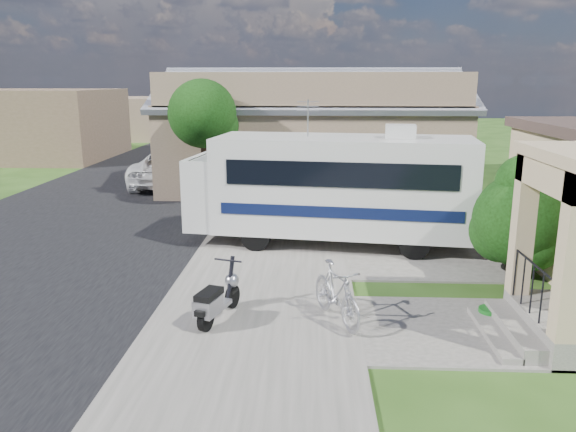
{
  "coord_description": "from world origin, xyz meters",
  "views": [
    {
      "loc": [
        0.12,
        -10.71,
        4.5
      ],
      "look_at": [
        -0.5,
        2.5,
        1.3
      ],
      "focal_mm": 35.0,
      "sensor_mm": 36.0,
      "label": 1
    }
  ],
  "objects_px": {
    "scooter": "(217,300)",
    "pickup_truck": "(173,167)",
    "garden_hose": "(490,315)",
    "shrub": "(523,216)",
    "bicycle": "(336,296)",
    "motorhome": "(332,185)",
    "van": "(188,150)"
  },
  "relations": [
    {
      "from": "van",
      "to": "garden_hose",
      "type": "distance_m",
      "value": 22.53
    },
    {
      "from": "pickup_truck",
      "to": "motorhome",
      "type": "bearing_deg",
      "value": 127.39
    },
    {
      "from": "pickup_truck",
      "to": "garden_hose",
      "type": "xyz_separation_m",
      "value": [
        9.62,
        -13.98,
        -0.69
      ]
    },
    {
      "from": "motorhome",
      "to": "pickup_truck",
      "type": "xyz_separation_m",
      "value": [
        -6.7,
        8.95,
        -0.9
      ]
    },
    {
      "from": "shrub",
      "to": "scooter",
      "type": "xyz_separation_m",
      "value": [
        -6.62,
        -2.95,
        -1.0
      ]
    },
    {
      "from": "garden_hose",
      "to": "shrub",
      "type": "bearing_deg",
      "value": 61.33
    },
    {
      "from": "motorhome",
      "to": "shrub",
      "type": "xyz_separation_m",
      "value": [
        4.3,
        -2.5,
        -0.22
      ]
    },
    {
      "from": "van",
      "to": "garden_hose",
      "type": "bearing_deg",
      "value": -53.06
    },
    {
      "from": "garden_hose",
      "to": "scooter",
      "type": "bearing_deg",
      "value": -175.41
    },
    {
      "from": "pickup_truck",
      "to": "garden_hose",
      "type": "distance_m",
      "value": 16.98
    },
    {
      "from": "shrub",
      "to": "van",
      "type": "relative_size",
      "value": 0.53
    },
    {
      "from": "bicycle",
      "to": "pickup_truck",
      "type": "height_order",
      "value": "pickup_truck"
    },
    {
      "from": "motorhome",
      "to": "shrub",
      "type": "height_order",
      "value": "motorhome"
    },
    {
      "from": "shrub",
      "to": "van",
      "type": "height_order",
      "value": "shrub"
    },
    {
      "from": "shrub",
      "to": "garden_hose",
      "type": "distance_m",
      "value": 3.19
    },
    {
      "from": "van",
      "to": "shrub",
      "type": "bearing_deg",
      "value": -46.55
    },
    {
      "from": "shrub",
      "to": "scooter",
      "type": "relative_size",
      "value": 1.81
    },
    {
      "from": "shrub",
      "to": "bicycle",
      "type": "distance_m",
      "value": 5.3
    },
    {
      "from": "shrub",
      "to": "pickup_truck",
      "type": "xyz_separation_m",
      "value": [
        -11.0,
        11.45,
        -0.69
      ]
    },
    {
      "from": "van",
      "to": "garden_hose",
      "type": "relative_size",
      "value": 12.23
    },
    {
      "from": "scooter",
      "to": "van",
      "type": "distance_m",
      "value": 21.07
    },
    {
      "from": "pickup_truck",
      "to": "van",
      "type": "relative_size",
      "value": 1.04
    },
    {
      "from": "bicycle",
      "to": "pickup_truck",
      "type": "relative_size",
      "value": 0.33
    },
    {
      "from": "motorhome",
      "to": "scooter",
      "type": "relative_size",
      "value": 4.96
    },
    {
      "from": "garden_hose",
      "to": "bicycle",
      "type": "bearing_deg",
      "value": -173.73
    },
    {
      "from": "scooter",
      "to": "van",
      "type": "height_order",
      "value": "van"
    },
    {
      "from": "motorhome",
      "to": "pickup_truck",
      "type": "bearing_deg",
      "value": 134.2
    },
    {
      "from": "van",
      "to": "bicycle",
      "type": "bearing_deg",
      "value": -60.5
    },
    {
      "from": "pickup_truck",
      "to": "bicycle",
      "type": "bearing_deg",
      "value": 115.46
    },
    {
      "from": "scooter",
      "to": "pickup_truck",
      "type": "distance_m",
      "value": 15.06
    },
    {
      "from": "shrub",
      "to": "scooter",
      "type": "height_order",
      "value": "shrub"
    },
    {
      "from": "shrub",
      "to": "bicycle",
      "type": "xyz_separation_m",
      "value": [
        -4.37,
        -2.86,
        -0.92
      ]
    }
  ]
}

